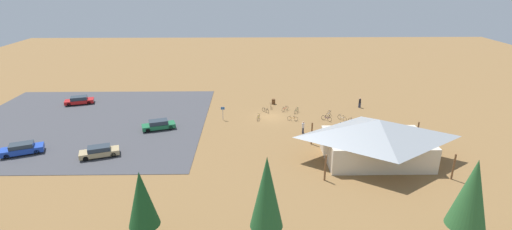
% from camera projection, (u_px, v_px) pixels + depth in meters
% --- Properties ---
extents(ground, '(160.00, 160.00, 0.00)m').
position_uv_depth(ground, '(270.00, 117.00, 59.20)').
color(ground, olive).
rests_on(ground, ground).
extents(parking_lot_asphalt, '(35.55, 31.93, 0.05)m').
position_uv_depth(parking_lot_asphalt, '(86.00, 123.00, 56.78)').
color(parking_lot_asphalt, '#424247').
rests_on(parking_lot_asphalt, ground).
extents(bike_pavilion, '(14.18, 9.68, 5.18)m').
position_uv_depth(bike_pavilion, '(377.00, 138.00, 44.40)').
color(bike_pavilion, beige).
rests_on(bike_pavilion, ground).
extents(trash_bin, '(0.60, 0.60, 0.90)m').
position_uv_depth(trash_bin, '(273.00, 102.00, 64.84)').
color(trash_bin, brown).
rests_on(trash_bin, ground).
extents(lot_sign, '(0.56, 0.08, 2.20)m').
position_uv_depth(lot_sign, '(223.00, 111.00, 57.37)').
color(lot_sign, '#99999E').
rests_on(lot_sign, ground).
extents(pine_center, '(2.98, 2.98, 8.17)m').
position_uv_depth(pine_center, '(472.00, 194.00, 28.69)').
color(pine_center, brown).
rests_on(pine_center, ground).
extents(pine_east, '(2.50, 2.50, 6.72)m').
position_uv_depth(pine_east, '(142.00, 199.00, 29.81)').
color(pine_east, brown).
rests_on(pine_east, ground).
extents(pine_mideast, '(2.54, 2.54, 8.64)m').
position_uv_depth(pine_mideast, '(267.00, 193.00, 28.13)').
color(pine_mideast, brown).
rests_on(pine_mideast, ground).
extents(bicycle_blue_near_sign, '(0.48, 1.69, 0.83)m').
position_uv_depth(bicycle_blue_near_sign, '(384.00, 126.00, 54.50)').
color(bicycle_blue_near_sign, black).
rests_on(bicycle_blue_near_sign, ground).
extents(bicycle_teal_yard_front, '(1.59, 0.51, 0.81)m').
position_uv_depth(bicycle_teal_yard_front, '(343.00, 125.00, 55.08)').
color(bicycle_teal_yard_front, black).
rests_on(bicycle_teal_yard_front, ground).
extents(bicycle_orange_yard_center, '(1.63, 0.58, 0.76)m').
position_uv_depth(bicycle_orange_yard_center, '(293.00, 118.00, 57.52)').
color(bicycle_orange_yard_center, black).
rests_on(bicycle_orange_yard_center, ground).
extents(bicycle_purple_lone_west, '(1.36, 1.14, 0.83)m').
position_uv_depth(bicycle_purple_lone_west, '(326.00, 118.00, 57.47)').
color(bicycle_purple_lone_west, black).
rests_on(bicycle_purple_lone_west, ground).
extents(bicycle_black_mid_cluster, '(1.03, 1.28, 0.77)m').
position_uv_depth(bicycle_black_mid_cluster, '(265.00, 110.00, 61.00)').
color(bicycle_black_mid_cluster, black).
rests_on(bicycle_black_mid_cluster, ground).
extents(bicycle_green_back_row, '(0.88, 1.56, 0.82)m').
position_uv_depth(bicycle_green_back_row, '(296.00, 111.00, 60.74)').
color(bicycle_green_back_row, black).
rests_on(bicycle_green_back_row, ground).
extents(bicycle_red_trailside, '(1.16, 1.39, 0.82)m').
position_uv_depth(bicycle_red_trailside, '(285.00, 109.00, 61.55)').
color(bicycle_red_trailside, black).
rests_on(bicycle_red_trailside, ground).
extents(bicycle_white_yard_right, '(1.05, 1.48, 0.86)m').
position_uv_depth(bicycle_white_yard_right, '(342.00, 118.00, 57.64)').
color(bicycle_white_yard_right, black).
rests_on(bicycle_white_yard_right, ground).
extents(bicycle_silver_edge_south, '(1.08, 1.54, 0.89)m').
position_uv_depth(bicycle_silver_edge_south, '(328.00, 114.00, 59.14)').
color(bicycle_silver_edge_south, black).
rests_on(bicycle_silver_edge_south, ground).
extents(bicycle_yellow_yard_left, '(0.57, 1.67, 0.86)m').
position_uv_depth(bicycle_yellow_yard_left, '(258.00, 118.00, 57.79)').
color(bicycle_yellow_yard_left, black).
rests_on(bicycle_yellow_yard_left, ground).
extents(bicycle_blue_lone_east, '(1.36, 1.13, 0.75)m').
position_uv_depth(bicycle_blue_lone_east, '(354.00, 121.00, 56.64)').
color(bicycle_blue_lone_east, black).
rests_on(bicycle_blue_lone_east, ground).
extents(bicycle_teal_front_row, '(0.48, 1.72, 0.84)m').
position_uv_depth(bicycle_teal_front_row, '(271.00, 106.00, 62.73)').
color(bicycle_teal_front_row, black).
rests_on(bicycle_teal_front_row, ground).
extents(car_red_near_entry, '(4.96, 3.19, 1.34)m').
position_uv_depth(car_red_near_entry, '(79.00, 100.00, 64.68)').
color(car_red_near_entry, red).
rests_on(car_red_near_entry, parking_lot_asphalt).
extents(car_tan_end_stall, '(4.87, 3.12, 1.35)m').
position_uv_depth(car_tan_end_stall, '(99.00, 151.00, 45.92)').
color(car_tan_end_stall, tan).
rests_on(car_tan_end_stall, parking_lot_asphalt).
extents(car_blue_second_row, '(5.05, 3.48, 1.41)m').
position_uv_depth(car_blue_second_row, '(22.00, 149.00, 46.57)').
color(car_blue_second_row, '#1E42B2').
rests_on(car_blue_second_row, parking_lot_asphalt).
extents(car_green_by_curb, '(4.94, 3.17, 1.36)m').
position_uv_depth(car_green_by_curb, '(159.00, 125.00, 54.08)').
color(car_green_by_curb, '#1E6B3D').
rests_on(car_green_by_curb, parking_lot_asphalt).
extents(visitor_by_pavilion, '(0.36, 0.36, 1.77)m').
position_uv_depth(visitor_by_pavilion, '(303.00, 127.00, 52.72)').
color(visitor_by_pavilion, '#2D3347').
rests_on(visitor_by_pavilion, ground).
extents(visitor_crossing_yard, '(0.38, 0.40, 1.72)m').
position_uv_depth(visitor_crossing_yard, '(360.00, 102.00, 62.97)').
color(visitor_crossing_yard, '#2D3347').
rests_on(visitor_crossing_yard, ground).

